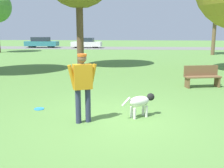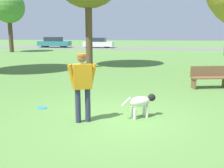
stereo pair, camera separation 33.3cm
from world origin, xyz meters
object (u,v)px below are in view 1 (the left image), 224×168
parked_car_white (86,43)px  park_bench (202,76)px  person (83,83)px  tree_far_right (216,1)px  frisbee (39,109)px  parked_car_teal (42,42)px  dog (141,102)px

parked_car_white → park_bench: parked_car_white is taller
person → tree_far_right: bearing=41.3°
person → parked_car_white: bearing=75.2°
tree_far_right → park_bench: (-4.84, -14.82, -4.42)m
frisbee → park_bench: 6.34m
tree_far_right → parked_car_teal: (-19.71, 9.92, -4.17)m
dog → park_bench: 4.62m
person → tree_far_right: tree_far_right is taller
person → parked_car_white: size_ratio=0.41×
parked_car_white → dog: bearing=-76.1°
frisbee → parked_car_teal: size_ratio=0.06×
dog → tree_far_right: 20.58m
person → dog: bearing=-4.0°
dog → tree_far_right: tree_far_right is taller
tree_far_right → parked_car_white: bearing=144.1°
dog → frisbee: bearing=138.3°
person → frisbee: size_ratio=6.05×
frisbee → dog: bearing=-9.5°
dog → parked_car_white: bearing=70.1°
parked_car_teal → parked_car_white: 6.16m
tree_far_right → parked_car_white: (-13.55, 9.80, -4.22)m
frisbee → park_bench: bearing=32.5°
frisbee → parked_car_white: (-3.38, 28.03, 0.64)m
tree_far_right → person: bearing=-114.4°
parked_car_white → park_bench: size_ratio=2.74×
dog → tree_far_right: bearing=36.4°
tree_far_right → park_bench: bearing=-108.1°
parked_car_teal → parked_car_white: parked_car_teal is taller
park_bench → parked_car_white: bearing=97.3°
person → parked_car_white: person is taller
person → parked_car_teal: bearing=86.4°
parked_car_teal → park_bench: size_ratio=3.00×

